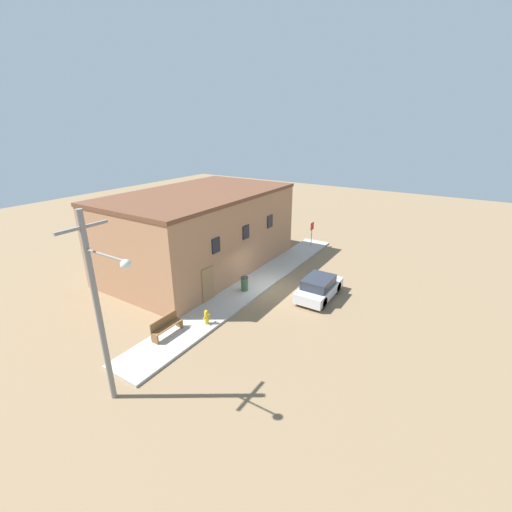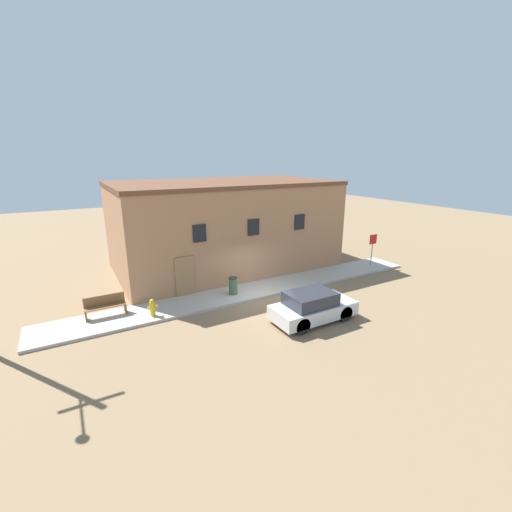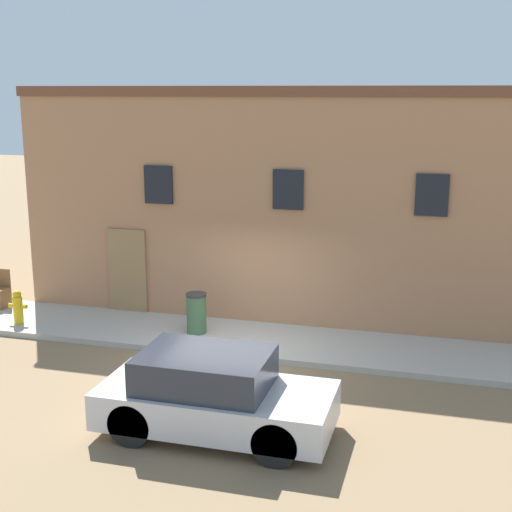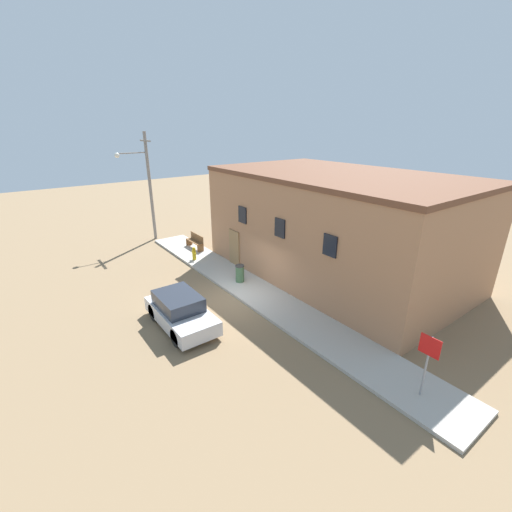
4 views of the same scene
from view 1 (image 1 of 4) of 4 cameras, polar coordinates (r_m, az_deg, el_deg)
The scene contains 9 objects.
ground_plane at distance 22.23m, azimuth 2.15°, elevation -5.52°, with size 80.00×80.00×0.00m, color #846B4C.
sidewalk at distance 22.72m, azimuth -0.26°, elevation -4.70°, with size 21.13×2.21×0.13m.
brick_building at distance 25.09m, azimuth -9.26°, elevation 4.24°, with size 13.57×8.02×5.59m.
fire_hydrant at distance 18.37m, azimuth -8.25°, elevation -10.01°, with size 0.47×0.22×0.80m.
stop_sign at distance 29.47m, azimuth 9.31°, elevation 4.32°, with size 0.62×0.06×2.10m.
bench at distance 17.86m, azimuth -14.74°, elevation -11.25°, with size 1.73×0.44×0.96m.
trash_bin at distance 21.58m, azimuth -1.93°, elevation -4.61°, with size 0.47×0.47×0.92m.
utility_pole at distance 13.08m, azimuth -24.58°, elevation -7.40°, with size 1.80×2.22×7.49m.
parked_car at distance 21.26m, azimuth 10.45°, elevation -5.20°, with size 3.81×1.72×1.38m.
Camera 1 is at (-17.21, -9.95, 9.96)m, focal length 24.00 mm.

